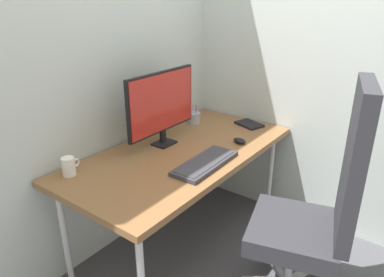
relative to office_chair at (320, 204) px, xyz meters
name	(u,v)px	position (x,y,z in m)	size (l,w,h in m)	color
ground_plane	(183,242)	(-0.05, 0.87, -0.62)	(8.00, 8.00, 0.00)	#4C4C51
wall_back	(128,32)	(-0.05, 1.29, 0.78)	(3.08, 0.04, 2.80)	#B7C1BC
wall_side_right	(278,28)	(0.77, 0.65, 0.78)	(0.04, 2.29, 2.80)	#B7C1BC
desk	(182,157)	(-0.05, 0.87, 0.04)	(1.57, 0.78, 0.71)	brown
office_chair	(320,204)	(0.00, 0.00, 0.00)	(0.60, 0.61, 1.27)	black
monitor	(162,104)	(-0.04, 1.04, 0.36)	(0.59, 0.11, 0.48)	black
keyboard	(205,163)	(-0.13, 0.63, 0.10)	(0.46, 0.19, 0.03)	#333338
mouse	(240,141)	(0.27, 0.64, 0.10)	(0.06, 0.09, 0.03)	black
pen_holder	(194,118)	(0.41, 1.12, 0.13)	(0.10, 0.10, 0.18)	#9EA0A5
notebook	(249,124)	(0.62, 0.75, 0.09)	(0.13, 0.19, 0.02)	black
coffee_mug	(69,166)	(-0.67, 1.16, 0.14)	(0.11, 0.07, 0.10)	white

